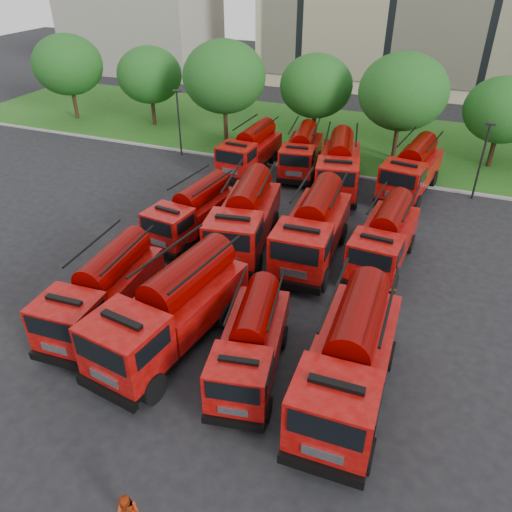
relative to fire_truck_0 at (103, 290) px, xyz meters
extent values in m
plane|color=black|center=(3.11, 2.30, -1.62)|extent=(140.00, 140.00, 0.00)
cube|color=#1D4C14|center=(3.11, 28.30, -1.56)|extent=(70.00, 16.00, 0.12)
cube|color=gray|center=(3.11, 20.20, -1.55)|extent=(70.00, 0.30, 0.14)
cube|color=gray|center=(-26.89, 46.30, 3.38)|extent=(18.00, 12.00, 10.00)
cylinder|color=#382314|center=(-20.89, 24.30, -0.31)|extent=(0.36, 0.36, 2.62)
ellipsoid|color=#154A16|center=(-20.89, 24.30, 3.41)|extent=(6.30, 6.30, 5.36)
cylinder|color=#382314|center=(-12.89, 25.30, -0.43)|extent=(0.36, 0.36, 2.38)
ellipsoid|color=#154A16|center=(-12.89, 25.30, 2.94)|extent=(5.71, 5.71, 4.86)
cylinder|color=#382314|center=(-4.89, 23.80, -0.22)|extent=(0.36, 0.36, 2.80)
ellipsoid|color=#154A16|center=(-4.89, 23.80, 3.74)|extent=(6.72, 6.72, 5.71)
cylinder|color=#382314|center=(2.11, 26.30, -0.39)|extent=(0.36, 0.36, 2.45)
ellipsoid|color=#154A16|center=(2.11, 26.30, 3.07)|extent=(5.88, 5.88, 5.00)
cylinder|color=#382314|center=(9.11, 24.80, -0.25)|extent=(0.36, 0.36, 2.73)
ellipsoid|color=#154A16|center=(9.11, 24.80, 3.61)|extent=(6.55, 6.55, 5.57)
cylinder|color=#382314|center=(16.11, 25.80, -0.48)|extent=(0.36, 0.36, 2.27)
ellipsoid|color=#154A16|center=(16.11, 25.80, 2.74)|extent=(5.46, 5.46, 4.64)
cylinder|color=black|center=(-6.89, 19.50, 0.88)|extent=(0.14, 0.14, 5.00)
cube|color=black|center=(-6.89, 19.50, 3.43)|extent=(0.60, 0.25, 0.12)
cylinder|color=black|center=(15.11, 19.50, 0.88)|extent=(0.14, 0.14, 5.00)
cube|color=black|center=(15.11, 19.50, 3.43)|extent=(0.60, 0.25, 0.12)
cube|color=black|center=(0.00, 0.01, -0.98)|extent=(2.61, 7.01, 0.30)
cube|color=black|center=(0.17, -3.49, -1.03)|extent=(2.47, 0.37, 0.35)
cube|color=maroon|center=(0.12, -2.35, 0.13)|extent=(2.52, 2.29, 1.92)
cube|color=black|center=(0.17, -3.46, 0.58)|extent=(2.07, 0.15, 0.84)
cube|color=maroon|center=(-0.05, 1.09, -0.19)|extent=(2.64, 4.65, 1.28)
cylinder|color=#540100|center=(-0.05, 1.09, 0.86)|extent=(1.68, 4.21, 1.48)
cylinder|color=black|center=(-1.01, -2.61, -1.08)|extent=(0.40, 1.10, 1.08)
cylinder|color=black|center=(1.26, -2.49, -1.08)|extent=(0.40, 1.10, 1.08)
cylinder|color=black|center=(-1.22, 1.73, -1.08)|extent=(0.40, 1.10, 1.08)
cylinder|color=black|center=(1.04, 1.84, -1.08)|extent=(0.40, 1.10, 1.08)
cube|color=black|center=(3.63, -0.27, -0.89)|extent=(3.73, 8.12, 0.34)
cube|color=black|center=(3.02, -4.19, -0.95)|extent=(2.80, 0.70, 0.39)
cube|color=maroon|center=(3.22, -2.92, 0.36)|extent=(3.08, 2.85, 2.18)
cube|color=black|center=(3.03, -4.15, 0.87)|extent=(2.33, 0.41, 0.95)
cube|color=maroon|center=(3.81, 0.95, 0.00)|extent=(3.49, 5.50, 1.45)
cylinder|color=#540100|center=(3.81, 0.95, 1.19)|extent=(2.37, 4.89, 1.68)
cylinder|color=black|center=(1.91, -2.94, -1.00)|extent=(0.57, 1.27, 1.23)
cylinder|color=black|center=(4.45, -3.33, -1.00)|extent=(0.57, 1.27, 1.23)
cylinder|color=black|center=(2.66, 1.92, -1.00)|extent=(0.57, 1.27, 1.23)
cylinder|color=black|center=(5.20, 1.52, -1.00)|extent=(0.57, 1.27, 1.23)
cube|color=black|center=(7.25, -0.55, -1.04)|extent=(3.11, 6.46, 0.27)
cube|color=black|center=(7.81, -3.64, -1.09)|extent=(2.21, 0.61, 0.31)
cube|color=maroon|center=(7.63, -2.64, -0.05)|extent=(2.48, 2.30, 1.72)
cube|color=black|center=(7.80, -3.61, 0.35)|extent=(1.84, 0.38, 0.75)
cube|color=maroon|center=(7.07, 0.41, -0.34)|extent=(2.86, 4.39, 1.15)
cylinder|color=#540100|center=(7.07, 0.41, 0.60)|extent=(1.97, 3.89, 1.33)
cylinder|color=black|center=(6.66, -3.00, -1.13)|extent=(0.48, 1.01, 0.97)
cylinder|color=black|center=(8.66, -2.63, -1.13)|extent=(0.48, 1.01, 0.97)
cylinder|color=black|center=(5.96, 0.83, -1.13)|extent=(0.48, 1.01, 0.97)
cylinder|color=black|center=(7.96, 1.20, -1.13)|extent=(0.48, 1.01, 0.97)
cube|color=black|center=(11.04, -0.43, -0.90)|extent=(2.68, 7.79, 0.33)
cube|color=black|center=(11.11, -4.36, -0.95)|extent=(2.77, 0.32, 0.39)
cube|color=maroon|center=(11.08, -3.08, 0.35)|extent=(2.75, 2.48, 2.16)
cube|color=black|center=(11.11, -4.32, 0.84)|extent=(2.33, 0.10, 0.94)
cube|color=maroon|center=(11.02, 0.79, -0.01)|extent=(2.80, 5.14, 1.44)
cylinder|color=#540100|center=(11.02, 0.79, 1.16)|extent=(1.74, 4.68, 1.66)
cylinder|color=black|center=(9.81, -3.33, -1.01)|extent=(0.41, 1.22, 1.22)
cylinder|color=black|center=(12.36, -3.28, -1.01)|extent=(0.41, 1.22, 1.22)
cylinder|color=black|center=(9.73, 1.55, -1.01)|extent=(0.41, 1.22, 1.22)
cylinder|color=black|center=(12.28, 1.59, -1.01)|extent=(0.41, 1.22, 1.22)
cube|color=black|center=(0.06, 8.34, -1.02)|extent=(2.93, 6.69, 0.28)
cube|color=black|center=(-0.35, 5.09, -1.06)|extent=(2.32, 0.52, 0.32)
cube|color=maroon|center=(-0.22, 6.14, 0.02)|extent=(2.50, 2.30, 1.80)
cube|color=black|center=(-0.35, 5.11, 0.44)|extent=(1.93, 0.29, 0.79)
cube|color=maroon|center=(0.19, 9.35, -0.28)|extent=(2.78, 4.51, 1.20)
cylinder|color=#540100|center=(0.19, 9.35, 0.70)|extent=(1.87, 4.03, 1.39)
cylinder|color=black|center=(-1.30, 6.09, -1.11)|extent=(0.45, 1.05, 1.02)
cylinder|color=black|center=(0.81, 5.82, -1.11)|extent=(0.45, 1.05, 1.02)
cylinder|color=black|center=(-0.78, 10.13, -1.11)|extent=(0.45, 1.05, 1.02)
cylinder|color=black|center=(1.33, 9.86, -1.11)|extent=(0.45, 1.05, 1.02)
cube|color=black|center=(3.30, 8.37, -0.91)|extent=(3.72, 7.95, 0.33)
cube|color=black|center=(3.93, 4.54, -0.96)|extent=(2.74, 0.71, 0.38)
cube|color=maroon|center=(3.72, 5.78, 0.32)|extent=(3.03, 2.81, 2.13)
cube|color=black|center=(3.92, 4.58, 0.81)|extent=(2.27, 0.43, 0.93)
cube|color=maroon|center=(3.10, 9.55, -0.04)|extent=(3.46, 5.39, 1.42)
cylinder|color=#540100|center=(3.10, 9.55, 1.12)|extent=(2.36, 4.79, 1.64)
cylinder|color=black|center=(2.52, 5.36, -1.02)|extent=(0.57, 1.25, 1.20)
cylinder|color=black|center=(5.00, 5.77, -1.02)|extent=(0.57, 1.25, 1.20)
cylinder|color=black|center=(1.74, 10.10, -1.02)|extent=(0.57, 1.25, 1.20)
cylinder|color=black|center=(4.22, 10.51, -1.02)|extent=(0.57, 1.25, 1.20)
cube|color=black|center=(7.12, 8.55, -0.91)|extent=(2.82, 7.76, 0.33)
cube|color=black|center=(7.27, 4.67, -0.96)|extent=(2.75, 0.38, 0.38)
cube|color=maroon|center=(7.22, 5.92, 0.32)|extent=(2.78, 2.51, 2.14)
cube|color=black|center=(7.27, 4.70, 0.82)|extent=(2.30, 0.15, 0.93)
cube|color=maroon|center=(7.07, 9.75, -0.03)|extent=(2.88, 5.14, 1.42)
cylinder|color=#540100|center=(7.07, 9.75, 1.13)|extent=(1.83, 4.66, 1.64)
cylinder|color=black|center=(5.97, 5.65, -1.02)|extent=(0.43, 1.22, 1.20)
cylinder|color=black|center=(8.49, 5.76, -1.02)|extent=(0.43, 1.22, 1.20)
cylinder|color=black|center=(5.78, 10.47, -1.02)|extent=(0.43, 1.22, 1.20)
cylinder|color=black|center=(8.30, 10.57, -1.02)|extent=(0.43, 1.22, 1.20)
cube|color=black|center=(10.77, 9.30, -0.99)|extent=(2.69, 6.91, 0.29)
cube|color=black|center=(10.53, 5.87, -1.04)|extent=(2.43, 0.41, 0.34)
cube|color=maroon|center=(10.61, 6.98, 0.10)|extent=(2.51, 2.29, 1.89)
cube|color=black|center=(10.54, 5.90, 0.53)|extent=(2.03, 0.19, 0.82)
cube|color=maroon|center=(10.85, 10.36, -0.22)|extent=(2.67, 4.60, 1.26)
cylinder|color=#540100|center=(10.85, 10.36, 0.81)|extent=(1.73, 4.15, 1.45)
cylinder|color=black|center=(9.49, 6.87, -1.09)|extent=(0.41, 1.08, 1.06)
cylinder|color=black|center=(11.71, 6.71, -1.09)|extent=(0.41, 1.08, 1.06)
cylinder|color=black|center=(9.78, 11.11, -1.09)|extent=(0.41, 1.08, 1.06)
cylinder|color=black|center=(12.00, 10.96, -1.09)|extent=(0.41, 1.08, 1.06)
cube|color=black|center=(-0.56, 18.66, -0.99)|extent=(2.55, 6.89, 0.29)
cube|color=black|center=(-0.72, 15.22, -1.04)|extent=(2.43, 0.36, 0.34)
cube|color=maroon|center=(-0.67, 16.34, 0.10)|extent=(2.48, 2.25, 1.89)
cube|color=black|center=(-0.72, 15.25, 0.54)|extent=(2.04, 0.15, 0.82)
cube|color=maroon|center=(-0.51, 19.73, -0.21)|extent=(2.59, 4.57, 1.26)
cylinder|color=#540100|center=(-0.51, 19.73, 0.82)|extent=(1.65, 4.14, 1.46)
cylinder|color=black|center=(-1.79, 16.20, -1.09)|extent=(0.39, 1.08, 1.07)
cylinder|color=black|center=(0.44, 16.09, -1.09)|extent=(0.39, 1.08, 1.07)
cylinder|color=black|center=(-1.59, 20.46, -1.09)|extent=(0.39, 1.08, 1.07)
cylinder|color=black|center=(0.64, 20.36, -1.09)|extent=(0.39, 1.08, 1.07)
cube|color=black|center=(3.06, 19.77, -1.01)|extent=(3.07, 6.84, 0.28)
cube|color=black|center=(3.52, 16.45, -1.05)|extent=(2.37, 0.56, 0.33)
cube|color=maroon|center=(3.37, 17.53, 0.06)|extent=(2.58, 2.38, 1.84)
cube|color=black|center=(3.52, 16.48, 0.48)|extent=(1.97, 0.32, 0.80)
cube|color=maroon|center=(2.91, 20.80, -0.25)|extent=(2.89, 4.62, 1.23)
cylinder|color=#540100|center=(2.91, 20.80, 0.75)|extent=(1.95, 4.12, 1.41)
cylinder|color=black|center=(2.32, 17.19, -1.10)|extent=(0.47, 1.07, 1.04)
cylinder|color=black|center=(4.47, 17.49, -1.10)|extent=(0.47, 1.07, 1.04)
cylinder|color=black|center=(1.74, 21.30, -1.10)|extent=(0.47, 1.07, 1.04)
cylinder|color=black|center=(3.89, 21.60, -1.10)|extent=(0.47, 1.07, 1.04)
cube|color=black|center=(6.32, 17.61, -0.92)|extent=(3.79, 7.85, 0.32)
cube|color=black|center=(7.01, 13.86, -0.97)|extent=(2.69, 0.75, 0.38)
cube|color=maroon|center=(6.79, 15.07, 0.29)|extent=(3.02, 2.80, 2.10)
cube|color=black|center=(7.01, 13.89, 0.77)|extent=(2.23, 0.46, 0.91)
cube|color=maroon|center=(6.11, 18.77, -0.06)|extent=(3.48, 5.34, 1.40)
cylinder|color=#540100|center=(6.11, 18.77, 1.08)|extent=(2.40, 4.73, 1.61)
cylinder|color=black|center=(5.61, 14.64, -1.03)|extent=(0.58, 1.23, 1.18)
cylinder|color=black|center=(8.04, 15.09, -1.03)|extent=(0.58, 1.23, 1.18)
cylinder|color=black|center=(4.76, 19.29, -1.03)|extent=(0.58, 1.23, 1.18)
cylinder|color=black|center=(7.19, 19.74, -1.03)|extent=(0.58, 1.23, 1.18)
cube|color=black|center=(10.99, 18.92, -0.95)|extent=(3.42, 7.48, 0.31)
cube|color=black|center=(10.45, 15.30, -1.00)|extent=(2.58, 0.64, 0.36)
cube|color=maroon|center=(10.62, 16.47, 0.21)|extent=(2.83, 2.62, 2.01)
cube|color=black|center=(10.45, 15.33, 0.67)|extent=(2.15, 0.38, 0.88)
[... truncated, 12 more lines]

